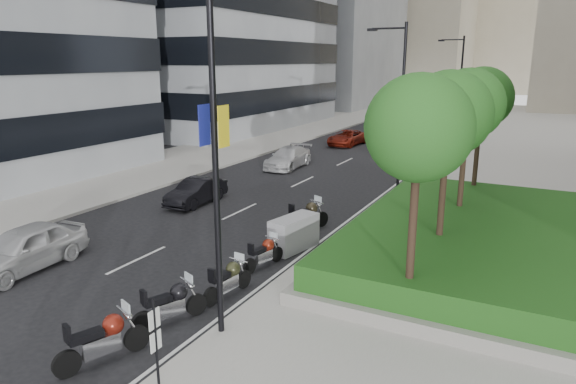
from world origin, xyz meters
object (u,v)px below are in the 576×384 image
Objects in this scene: motorcycle_5 at (294,233)px; motorcycle_4 at (264,253)px; car_d at (347,138)px; car_b at (196,191)px; car_c at (288,158)px; lamp_post_2 at (458,85)px; motorcycle_2 at (171,303)px; car_a at (24,248)px; parking_sign at (156,345)px; lamp_post_0 at (209,147)px; lamp_post_1 at (399,100)px; motorcycle_1 at (104,339)px; motorcycle_6 at (307,216)px; delivery_van at (395,118)px; motorcycle_3 at (229,279)px.

motorcycle_4 is at bearing -172.46° from motorcycle_5.
car_d is at bearing 26.60° from motorcycle_4.
car_b reaches higher than car_d.
car_c reaches higher than car_b.
motorcycle_2 is at bearing -92.34° from lamp_post_2.
car_a is 1.17× the size of car_b.
parking_sign is 0.54× the size of car_d.
car_c is (-8.35, 20.32, -4.38)m from lamp_post_0.
lamp_post_1 reaches higher than parking_sign.
motorcycle_2 is at bearing -73.67° from car_d.
lamp_post_0 reaches higher than motorcycle_1.
motorcycle_2 is 9.00m from motorcycle_6.
motorcycle_4 is at bearing -40.00° from car_b.
lamp_post_0 is at bearing 102.33° from parking_sign.
lamp_post_0 is 1.00× the size of lamp_post_1.
car_d is (-7.02, 26.40, 0.11)m from motorcycle_4.
motorcycle_1 is 1.06× the size of motorcycle_2.
lamp_post_0 reaches higher than parking_sign.
motorcycle_5 is 39.06m from delivery_van.
car_c is at bearing 37.83° from motorcycle_1.
car_a is (-7.46, -6.05, 0.13)m from motorcycle_5.
motorcycle_6 is 13.28m from car_c.
car_c is (-6.72, 22.65, 0.05)m from motorcycle_1.
lamp_post_0 reaches higher than car_a.
car_b reaches higher than motorcycle_4.
car_a is (-6.92, -8.36, 0.13)m from motorcycle_6.
motorcycle_5 is at bearing -69.52° from car_d.
motorcycle_2 is at bearing -172.17° from motorcycle_5.
motorcycle_1 is at bearing -172.47° from motorcycle_5.
lamp_post_0 is 35.00m from lamp_post_2.
lamp_post_2 is at bearing 21.48° from motorcycle_6.
car_c reaches higher than motorcycle_5.
parking_sign is (0.66, -20.00, -3.61)m from lamp_post_1.
car_a reaches higher than car_c.
car_b is (-7.34, 3.53, -0.01)m from motorcycle_5.
motorcycle_3 is at bearing -150.40° from motorcycle_6.
delivery_van is at bearing 21.38° from motorcycle_4.
car_c is at bearing 87.81° from car_b.
motorcycle_2 is (-1.43, -35.08, -4.46)m from lamp_post_2.
parking_sign is 35.10m from car_d.
motorcycle_2 is 0.94× the size of motorcycle_5.
lamp_post_2 reaches higher than motorcycle_2.
lamp_post_2 reaches higher than motorcycle_1.
car_b is 34.89m from delivery_van.
lamp_post_2 is 1.96× the size of car_a.
parking_sign is 25.01m from car_c.
parking_sign reaches higher than car_d.
car_d is at bearing 41.58° from motorcycle_6.
lamp_post_0 reaches higher than motorcycle_3.
motorcycle_4 is (-1.14, -30.44, -4.53)m from lamp_post_2.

